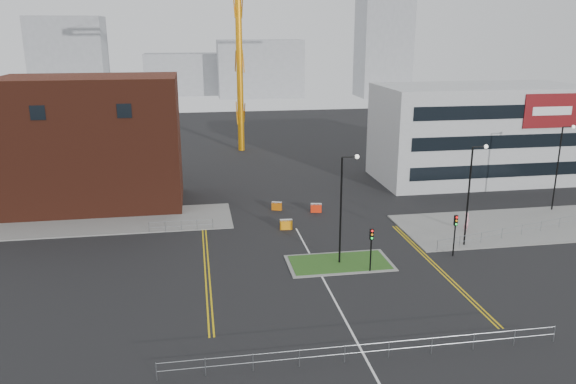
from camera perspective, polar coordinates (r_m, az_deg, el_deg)
name	(u,v)px	position (r m, az deg, el deg)	size (l,w,h in m)	color
ground	(340,311)	(39.52, 5.35, -11.97)	(200.00, 200.00, 0.00)	black
pavement_left	(91,222)	(59.59, -19.40, -2.93)	(28.00, 8.00, 0.12)	slate
pavement_right	(521,225)	(59.93, 22.58, -3.16)	(24.00, 10.00, 0.12)	slate
island_kerb	(339,263)	(46.94, 5.24, -7.20)	(8.60, 4.60, 0.08)	slate
grass_island	(339,263)	(46.94, 5.24, -7.17)	(8.00, 4.00, 0.12)	#1D4818
brick_building	(65,145)	(64.20, -21.73, 4.45)	(24.20, 10.07, 14.24)	#4C1F13
office_block	(476,133)	(75.56, 18.58, 5.71)	(25.00, 12.20, 12.00)	#ADB0B2
streetlamp_island	(344,201)	(45.15, 5.68, -0.90)	(1.46, 0.36, 9.18)	black
streetlamp_right_near	(472,187)	(51.28, 18.14, 0.44)	(1.46, 0.36, 9.18)	black
streetlamp_right_far	(560,161)	(65.17, 25.92, 2.84)	(1.46, 0.36, 9.18)	black
traffic_light_island	(371,242)	(44.74, 8.46, -5.02)	(0.28, 0.33, 3.65)	black
traffic_light_right	(455,228)	(49.41, 16.63, -3.48)	(0.28, 0.33, 3.65)	black
railing_front	(367,348)	(34.15, 8.04, -15.43)	(24.05, 0.05, 1.10)	gray
railing_left	(181,224)	(54.64, -10.80, -3.22)	(6.05, 0.05, 1.10)	gray
railing_right	(522,228)	(56.93, 22.68, -3.38)	(19.05, 5.05, 1.10)	gray
centre_line	(333,298)	(41.23, 4.64, -10.69)	(0.15, 30.00, 0.01)	silver
yellow_left_a	(205,263)	(47.41, -8.47, -7.12)	(0.12, 24.00, 0.01)	gold
yellow_left_b	(208,262)	(47.41, -8.10, -7.10)	(0.12, 24.00, 0.01)	gold
yellow_right_a	(435,267)	(47.63, 14.69, -7.38)	(0.12, 20.00, 0.01)	gold
yellow_right_b	(438,267)	(47.75, 15.02, -7.34)	(0.12, 20.00, 0.01)	gold
skyline_a	(69,61)	(156.85, -21.33, 12.28)	(18.00, 12.00, 22.00)	gray
skyline_b	(260,69)	(165.10, -2.88, 12.42)	(24.00, 12.00, 16.00)	gray
skyline_c	(383,47)	(167.73, 9.65, 14.33)	(14.00, 12.00, 28.00)	gray
skyline_d	(196,74)	(174.09, -9.29, 11.76)	(30.00, 12.00, 12.00)	gray
pedestrian	(467,222)	(56.09, 17.70, -2.95)	(0.71, 0.47, 1.96)	pink
barrier_left	(277,206)	(60.09, -1.15, -1.40)	(1.13, 0.72, 0.90)	#CC610B
barrier_mid	(316,208)	(59.42, 2.87, -1.59)	(1.19, 0.58, 0.96)	#FA2E0D
barrier_right	(286,224)	(54.29, -0.19, -3.27)	(1.21, 0.48, 1.00)	orange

